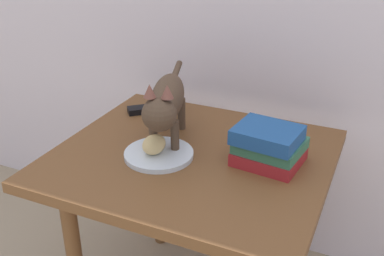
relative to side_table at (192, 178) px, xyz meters
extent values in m
cube|color=brown|center=(0.00, 0.00, 0.06)|extent=(0.75, 0.66, 0.03)
cylinder|color=brown|center=(-0.25, 0.25, -0.22)|extent=(0.04, 0.04, 0.54)
cylinder|color=brown|center=(0.25, 0.25, -0.22)|extent=(0.04, 0.04, 0.54)
cylinder|color=silver|center=(-0.08, -0.05, 0.09)|extent=(0.19, 0.19, 0.01)
ellipsoid|color=#E0BC7A|center=(-0.09, -0.06, 0.12)|extent=(0.07, 0.09, 0.05)
cylinder|color=#4C3828|center=(-0.04, -0.02, 0.13)|extent=(0.02, 0.02, 0.10)
cylinder|color=#4C3828|center=(-0.10, -0.04, 0.13)|extent=(0.02, 0.02, 0.10)
cylinder|color=#4C3828|center=(-0.10, 0.14, 0.13)|extent=(0.02, 0.02, 0.10)
cylinder|color=#4C3828|center=(-0.15, 0.12, 0.13)|extent=(0.02, 0.02, 0.10)
ellipsoid|color=#4C3828|center=(-0.10, 0.05, 0.21)|extent=(0.17, 0.28, 0.11)
sphere|color=#4C3828|center=(-0.05, -0.09, 0.23)|extent=(0.09, 0.09, 0.09)
cone|color=brown|center=(-0.03, -0.08, 0.29)|extent=(0.03, 0.03, 0.03)
cone|color=brown|center=(-0.07, -0.10, 0.29)|extent=(0.03, 0.03, 0.03)
cylinder|color=#4C3828|center=(-0.17, 0.25, 0.22)|extent=(0.07, 0.16, 0.02)
cube|color=maroon|center=(0.21, 0.04, 0.10)|extent=(0.18, 0.17, 0.04)
cube|color=#336B4C|center=(0.21, 0.05, 0.13)|extent=(0.18, 0.17, 0.03)
cube|color=#1E4C8C|center=(0.20, 0.03, 0.16)|extent=(0.18, 0.15, 0.04)
cube|color=black|center=(-0.25, 0.21, 0.09)|extent=(0.14, 0.13, 0.02)
camera|label=1|loc=(0.46, -1.02, 0.70)|focal=43.09mm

